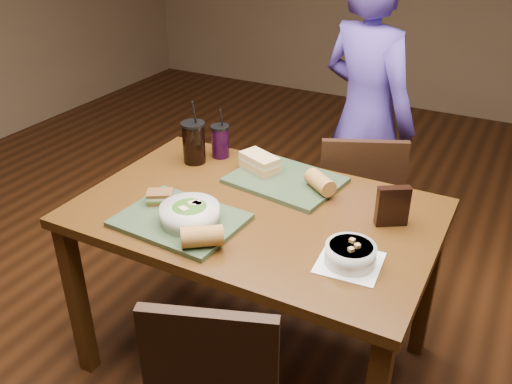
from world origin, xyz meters
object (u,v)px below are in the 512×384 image
at_px(diner, 366,119).
at_px(baguette_near, 202,236).
at_px(baguette_far, 320,182).
at_px(cup_berry, 220,141).
at_px(soup_bowl, 350,254).
at_px(chip_bag, 392,206).
at_px(chair_far, 364,209).
at_px(sandwich_near, 160,197).
at_px(tray_near, 180,220).
at_px(sandwich_far, 259,162).
at_px(dining_table, 256,229).
at_px(tray_far, 285,180).
at_px(salad_bowl, 190,213).
at_px(cup_cola, 194,142).

relative_size(diner, baguette_near, 11.48).
xyz_separation_m(baguette_far, cup_berry, (-0.52, 0.12, 0.02)).
xyz_separation_m(soup_bowl, chip_bag, (0.05, 0.29, 0.04)).
height_order(chair_far, sandwich_near, chair_far).
bearing_deg(tray_near, sandwich_far, 81.81).
height_order(dining_table, tray_far, tray_far).
xyz_separation_m(dining_table, sandwich_near, (-0.32, -0.15, 0.13)).
bearing_deg(sandwich_far, salad_bowl, -92.76).
bearing_deg(sandwich_far, dining_table, -64.85).
height_order(cup_cola, cup_berry, cup_cola).
xyz_separation_m(sandwich_far, baguette_far, (0.29, -0.05, 0.00)).
relative_size(tray_near, salad_bowl, 2.04).
distance_m(sandwich_far, cup_berry, 0.24).
xyz_separation_m(sandwich_far, chip_bag, (0.59, -0.14, 0.02)).
distance_m(sandwich_near, chip_bag, 0.83).
bearing_deg(dining_table, diner, 84.56).
bearing_deg(cup_berry, sandwich_near, -86.05).
bearing_deg(baguette_far, diner, 95.07).
height_order(dining_table, baguette_near, baguette_near).
distance_m(dining_table, chip_bag, 0.51).
height_order(soup_bowl, sandwich_far, sandwich_far).
xyz_separation_m(diner, sandwich_near, (-0.41, -1.14, 0.01)).
height_order(salad_bowl, sandwich_far, salad_bowl).
bearing_deg(baguette_far, tray_far, 170.53).
bearing_deg(cup_berry, cup_cola, -125.04).
bearing_deg(chip_bag, cup_cola, 140.94).
distance_m(soup_bowl, sandwich_near, 0.74).
relative_size(baguette_far, chip_bag, 0.90).
relative_size(chair_far, cup_berry, 3.83).
xyz_separation_m(diner, tray_near, (-0.29, -1.20, -0.02)).
relative_size(baguette_near, baguette_far, 1.03).
relative_size(dining_table, sandwich_near, 11.41).
bearing_deg(sandwich_far, chair_far, 47.71).
height_order(soup_bowl, baguette_far, baguette_far).
height_order(tray_near, tray_far, same).
xyz_separation_m(diner, cup_berry, (-0.45, -0.66, 0.04)).
bearing_deg(sandwich_far, baguette_far, -9.66).
relative_size(sandwich_near, sandwich_far, 0.61).
xyz_separation_m(sandwich_far, cup_berry, (-0.23, 0.07, 0.02)).
height_order(diner, tray_near, diner).
height_order(dining_table, diner, diner).
distance_m(tray_near, baguette_near, 0.20).
height_order(baguette_far, cup_berry, cup_berry).
distance_m(tray_near, sandwich_near, 0.14).
height_order(tray_far, chip_bag, chip_bag).
bearing_deg(soup_bowl, dining_table, 158.94).
bearing_deg(chair_far, cup_berry, -151.16).
distance_m(chair_far, cup_cola, 0.86).
xyz_separation_m(diner, cup_cola, (-0.52, -0.76, 0.06)).
bearing_deg(tray_near, cup_cola, 117.71).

